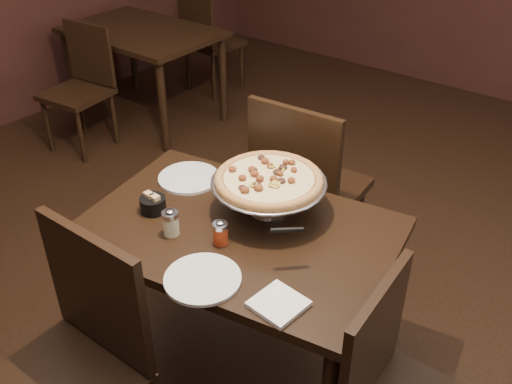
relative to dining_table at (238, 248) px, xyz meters
The scene contains 15 objects.
room 0.79m from the dining_table, 37.89° to the left, with size 6.04×7.04×2.84m.
dining_table is the anchor object (origin of this frame).
background_table 2.60m from the dining_table, 145.09° to the left, with size 1.14×0.76×0.71m.
pizza_stand 0.29m from the dining_table, 78.93° to the left, with size 0.44×0.44×0.18m.
parmesan_shaker 0.29m from the dining_table, 134.32° to the right, with size 0.06×0.06×0.11m.
pepper_flake_shaker 0.18m from the dining_table, 85.11° to the right, with size 0.06×0.06×0.10m.
packet_caddy 0.37m from the dining_table, 161.21° to the right, with size 0.10×0.10×0.08m.
napkin_stack 0.44m from the dining_table, 33.44° to the right, with size 0.15×0.15×0.02m, color white.
plate_left 0.42m from the dining_table, 159.29° to the left, with size 0.26×0.26×0.01m, color silver.
plate_near 0.33m from the dining_table, 72.79° to the right, with size 0.26×0.26×0.01m, color silver.
serving_spatula 0.36m from the dining_table, 12.44° to the right, with size 0.14×0.14×0.02m.
chair_far 0.68m from the dining_table, 100.37° to the left, with size 0.49×0.49×0.99m.
chair_near 0.70m from the dining_table, 100.90° to the right, with size 0.46×0.46×0.97m.
bg_chair_far 3.02m from the dining_table, 133.96° to the left, with size 0.45×0.45×0.88m.
bg_chair_near 2.34m from the dining_table, 156.98° to the left, with size 0.45×0.45×0.86m.
Camera 1 is at (1.04, -1.39, 2.01)m, focal length 40.00 mm.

